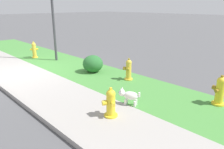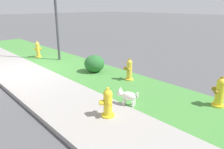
{
  "view_description": "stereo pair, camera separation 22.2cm",
  "coord_description": "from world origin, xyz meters",
  "px_view_note": "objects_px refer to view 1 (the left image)",
  "views": [
    {
      "loc": [
        8.18,
        -2.93,
        2.48
      ],
      "look_at": [
        3.47,
        1.58,
        0.4
      ],
      "focal_mm": 35.0,
      "sensor_mm": 36.0,
      "label": 1
    },
    {
      "loc": [
        8.33,
        -2.77,
        2.48
      ],
      "look_at": [
        3.47,
        1.58,
        0.4
      ],
      "focal_mm": 35.0,
      "sensor_mm": 36.0,
      "label": 2
    }
  ],
  "objects_px": {
    "shrub_bush_mid_verge": "(93,64)",
    "fire_hydrant_far_end": "(128,70)",
    "fire_hydrant_mid_block": "(111,103)",
    "small_white_dog": "(129,96)",
    "fire_hydrant_by_grass_verge": "(220,91)",
    "fire_hydrant_near_corner": "(34,50)"
  },
  "relations": [
    {
      "from": "fire_hydrant_near_corner",
      "to": "shrub_bush_mid_verge",
      "type": "bearing_deg",
      "value": -50.48
    },
    {
      "from": "fire_hydrant_far_end",
      "to": "shrub_bush_mid_verge",
      "type": "xyz_separation_m",
      "value": [
        -1.56,
        -0.3,
        -0.04
      ]
    },
    {
      "from": "small_white_dog",
      "to": "shrub_bush_mid_verge",
      "type": "xyz_separation_m",
      "value": [
        -2.92,
        1.17,
        0.07
      ]
    },
    {
      "from": "fire_hydrant_near_corner",
      "to": "shrub_bush_mid_verge",
      "type": "height_order",
      "value": "fire_hydrant_near_corner"
    },
    {
      "from": "fire_hydrant_far_end",
      "to": "fire_hydrant_mid_block",
      "type": "distance_m",
      "value": 2.69
    },
    {
      "from": "fire_hydrant_mid_block",
      "to": "fire_hydrant_near_corner",
      "type": "relative_size",
      "value": 0.89
    },
    {
      "from": "fire_hydrant_mid_block",
      "to": "fire_hydrant_by_grass_verge",
      "type": "xyz_separation_m",
      "value": [
        1.47,
        2.47,
        0.05
      ]
    },
    {
      "from": "fire_hydrant_by_grass_verge",
      "to": "small_white_dog",
      "type": "relative_size",
      "value": 1.47
    },
    {
      "from": "small_white_dog",
      "to": "shrub_bush_mid_verge",
      "type": "relative_size",
      "value": 0.7
    },
    {
      "from": "fire_hydrant_by_grass_verge",
      "to": "fire_hydrant_far_end",
      "type": "bearing_deg",
      "value": 106.35
    },
    {
      "from": "fire_hydrant_by_grass_verge",
      "to": "shrub_bush_mid_verge",
      "type": "relative_size",
      "value": 1.03
    },
    {
      "from": "small_white_dog",
      "to": "fire_hydrant_mid_block",
      "type": "bearing_deg",
      "value": 76.22
    },
    {
      "from": "fire_hydrant_mid_block",
      "to": "fire_hydrant_by_grass_verge",
      "type": "distance_m",
      "value": 2.88
    },
    {
      "from": "fire_hydrant_near_corner",
      "to": "shrub_bush_mid_verge",
      "type": "distance_m",
      "value": 3.9
    },
    {
      "from": "fire_hydrant_far_end",
      "to": "small_white_dog",
      "type": "height_order",
      "value": "fire_hydrant_far_end"
    },
    {
      "from": "shrub_bush_mid_verge",
      "to": "fire_hydrant_far_end",
      "type": "bearing_deg",
      "value": 10.99
    },
    {
      "from": "fire_hydrant_mid_block",
      "to": "small_white_dog",
      "type": "bearing_deg",
      "value": -54.97
    },
    {
      "from": "fire_hydrant_mid_block",
      "to": "fire_hydrant_by_grass_verge",
      "type": "bearing_deg",
      "value": -95.06
    },
    {
      "from": "fire_hydrant_far_end",
      "to": "small_white_dog",
      "type": "xyz_separation_m",
      "value": [
        1.36,
        -1.47,
        -0.11
      ]
    },
    {
      "from": "fire_hydrant_mid_block",
      "to": "shrub_bush_mid_verge",
      "type": "height_order",
      "value": "fire_hydrant_mid_block"
    },
    {
      "from": "fire_hydrant_by_grass_verge",
      "to": "fire_hydrant_near_corner",
      "type": "distance_m",
      "value": 8.45
    },
    {
      "from": "fire_hydrant_near_corner",
      "to": "fire_hydrant_mid_block",
      "type": "bearing_deg",
      "value": -70.03
    }
  ]
}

